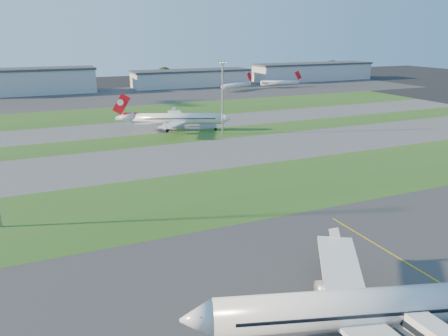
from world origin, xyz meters
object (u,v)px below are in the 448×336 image
airliner_parked (364,308)px  airliner_taxiing (177,119)px  mini_jet_far (280,83)px  mini_jet_near (237,85)px  light_mast_centre (223,93)px

airliner_parked → airliner_taxiing: size_ratio=1.08×
airliner_taxiing → mini_jet_far: airliner_taxiing is taller
airliner_taxiing → mini_jet_far: (105.39, 103.17, -1.15)m
mini_jet_near → light_mast_centre: bearing=-142.2°
airliner_taxiing → light_mast_centre: size_ratio=1.48×
mini_jet_near → mini_jet_far: (33.34, 2.65, 0.00)m
airliner_taxiing → mini_jet_near: 123.67m
airliner_parked → light_mast_centre: bearing=92.1°
mini_jet_near → light_mast_centre: size_ratio=1.03×
airliner_parked → mini_jet_far: airliner_parked is taller
light_mast_centre → airliner_taxiing: bearing=136.7°
airliner_parked → mini_jet_near: airliner_parked is taller
airliner_parked → airliner_taxiing: (16.06, 121.42, -0.24)m
mini_jet_near → light_mast_centre: (-58.80, -113.02, 11.53)m
mini_jet_near → mini_jet_far: same height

